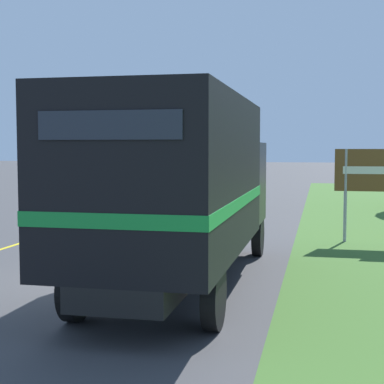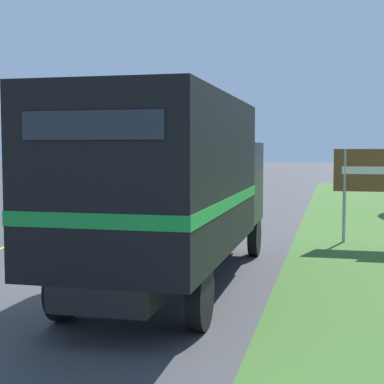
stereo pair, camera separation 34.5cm
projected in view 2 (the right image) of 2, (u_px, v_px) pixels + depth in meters
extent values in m
plane|color=#3D3D3F|center=(88.00, 279.00, 11.79)|extent=(200.00, 200.00, 0.00)
cube|color=yellow|center=(95.00, 220.00, 21.51)|extent=(0.12, 49.99, 0.01)
cube|color=white|center=(98.00, 273.00, 12.33)|extent=(0.12, 2.60, 0.01)
cube|color=white|center=(178.00, 231.00, 18.73)|extent=(0.12, 2.60, 0.01)
cube|color=white|center=(218.00, 210.00, 25.13)|extent=(0.12, 2.60, 0.01)
cube|color=white|center=(241.00, 197.00, 31.53)|extent=(0.12, 2.60, 0.01)
cube|color=white|center=(256.00, 189.00, 37.94)|extent=(0.12, 2.60, 0.01)
cylinder|color=black|center=(170.00, 233.00, 14.83)|extent=(0.22, 1.00, 1.00)
cylinder|color=black|center=(254.00, 236.00, 14.33)|extent=(0.22, 1.00, 1.00)
cylinder|color=black|center=(63.00, 288.00, 8.95)|extent=(0.22, 1.00, 1.00)
cylinder|color=black|center=(200.00, 296.00, 8.46)|extent=(0.22, 1.00, 1.00)
cube|color=black|center=(177.00, 250.00, 11.31)|extent=(1.37, 8.08, 0.36)
cube|color=black|center=(161.00, 174.00, 10.18)|extent=(2.49, 5.98, 2.65)
cube|color=#198C38|center=(161.00, 200.00, 10.21)|extent=(2.51, 6.00, 0.20)
cube|color=#232833|center=(91.00, 125.00, 7.21)|extent=(1.87, 0.03, 0.36)
cube|color=black|center=(209.00, 182.00, 14.12)|extent=(2.39, 2.10, 1.90)
cube|color=#283342|center=(217.00, 171.00, 15.13)|extent=(2.11, 0.03, 0.85)
cylinder|color=black|center=(182.00, 195.00, 28.73)|extent=(0.16, 0.66, 0.66)
cylinder|color=black|center=(211.00, 196.00, 28.39)|extent=(0.16, 0.66, 0.66)
cylinder|color=black|center=(166.00, 200.00, 26.06)|extent=(0.16, 0.66, 0.66)
cylinder|color=black|center=(199.00, 201.00, 25.72)|extent=(0.16, 0.66, 0.66)
cube|color=white|center=(190.00, 189.00, 27.19)|extent=(1.80, 4.45, 0.81)
cube|color=#282D38|center=(189.00, 173.00, 26.97)|extent=(1.55, 2.45, 0.69)
cube|color=red|center=(163.00, 189.00, 25.16)|extent=(0.20, 0.03, 0.14)
cube|color=red|center=(192.00, 190.00, 24.87)|extent=(0.20, 0.03, 0.14)
cylinder|color=#9E9EA3|center=(344.00, 196.00, 16.38)|extent=(0.09, 0.09, 2.61)
cube|color=brown|center=(372.00, 170.00, 16.16)|extent=(2.04, 0.06, 1.18)
cube|color=silver|center=(372.00, 170.00, 16.13)|extent=(1.59, 0.02, 0.21)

